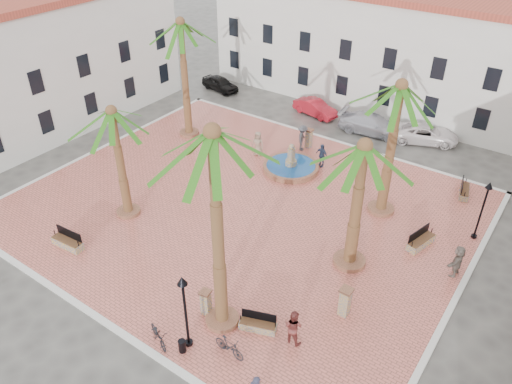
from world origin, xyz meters
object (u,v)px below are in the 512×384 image
palm_nw (181,34)px  bollard_e (345,301)px  bicycle_a (158,335)px  bench_ne (464,191)px  cyclist_b (293,327)px  car_black (220,83)px  pedestrian_east (457,261)px  bicycle_b (229,347)px  palm_s (213,155)px  bench_se (258,325)px  lamppost_s (184,300)px  bollard_n (309,138)px  pedestrian_north (302,138)px  palm_e (363,163)px  car_white (426,134)px  pedestrian_fountain_a (258,144)px  car_red (315,108)px  bollard_se (206,302)px  car_silver (372,124)px  litter_bin (182,346)px  fountain (291,166)px  bench_e (421,242)px  palm_ne (399,101)px  lamppost_e (485,201)px  pedestrian_fountain_b (322,155)px  bench_s (68,242)px

palm_nw → bollard_e: size_ratio=5.66×
bicycle_a → bench_ne: bearing=2.9°
cyclist_b → car_black: bearing=-45.1°
pedestrian_east → car_black: 28.35m
bicycle_b → pedestrian_east: pedestrian_east is taller
palm_s → pedestrian_east: size_ratio=5.62×
bench_se → car_black: size_ratio=0.46×
lamppost_s → bollard_e: (4.73, 5.48, -1.88)m
bollard_n → pedestrian_north: pedestrian_north is taller
palm_e → car_white: palm_e is taller
pedestrian_fountain_a → car_red: pedestrian_fountain_a is taller
bollard_se → car_silver: bollard_se is taller
litter_bin → bicycle_a: bicycle_a is taller
bench_se → palm_e: bearing=58.0°
lamppost_s → cyclist_b: size_ratio=2.24×
fountain → bollard_n: 3.58m
car_black → car_white: bearing=-78.5°
palm_nw → bench_e: 20.90m
palm_s → bench_ne: bearing=70.6°
palm_ne → bollard_n: palm_ne is taller
cyclist_b → palm_nw: bearing=-36.0°
cyclist_b → car_red: 24.00m
bench_e → lamppost_e: (2.21, 2.47, 2.19)m
bicycle_a → lamppost_e: bearing=-6.9°
pedestrian_fountain_b → car_silver: bearing=98.2°
bollard_e → pedestrian_north: pedestrian_north is taller
fountain → bench_e: size_ratio=1.90×
palm_nw → car_silver: (11.33, 8.56, -7.06)m
bollard_n → car_silver: 5.77m
bollard_se → bollard_e: bollard_e is taller
fountain → bench_se: bearing=-64.1°
bollard_e → car_silver: 19.50m
car_red → bench_ne: bearing=-100.1°
lamppost_e → bicycle_a: size_ratio=2.21×
pedestrian_east → bollard_se: bearing=-38.2°
bench_e → bollard_se: bollard_se is taller
bench_ne → pedestrian_north: bearing=81.1°
pedestrian_north → lamppost_e: bearing=-124.7°
bicycle_a → bicycle_b: size_ratio=1.05×
bench_ne → bicycle_a: 20.93m
palm_ne → bench_s: size_ratio=4.21×
car_silver → car_white: size_ratio=1.08×
car_black → bollard_e: bearing=-121.0°
fountain → pedestrian_fountain_a: bearing=172.2°
fountain → pedestrian_north: bearing=106.1°
bench_e → pedestrian_fountain_a: (-13.14, 3.21, 0.61)m
bench_s → bench_se: (11.82, 1.25, -0.04)m
pedestrian_east → car_red: (-15.50, 12.97, -0.40)m
bollard_se → car_black: size_ratio=0.36×
pedestrian_fountain_b → pedestrian_north: pedestrian_north is taller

